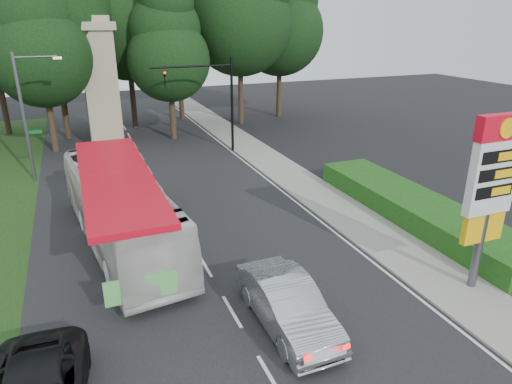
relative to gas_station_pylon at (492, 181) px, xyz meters
name	(u,v)px	position (x,y,z in m)	size (l,w,h in m)	color
road_surface	(181,224)	(-9.20, 10.01, -4.44)	(14.00, 80.00, 0.02)	black
sidewalk_right	(326,200)	(-0.70, 10.01, -4.39)	(3.00, 80.00, 0.12)	gray
hedge	(416,209)	(2.30, 6.01, -3.85)	(3.00, 14.00, 1.20)	#144512
gas_station_pylon	(492,181)	(0.00, 0.00, 0.00)	(2.10, 0.45, 6.85)	#59595E
traffic_signal_mast	(215,92)	(-3.52, 22.00, 0.22)	(6.10, 0.35, 7.20)	black
streetlight_signs	(27,112)	(-16.19, 20.01, -0.01)	(2.75, 0.98, 8.00)	#59595E
monument	(101,82)	(-11.20, 28.01, 0.66)	(3.00, 3.00, 10.05)	tan
tree_center_right	(124,3)	(-8.20, 33.01, 6.57)	(9.24, 9.24, 18.15)	#2D2116
tree_east_near	(176,20)	(-3.20, 35.01, 5.23)	(8.12, 8.12, 15.95)	#2D2116
tree_east_mid	(240,0)	(1.80, 31.01, 6.91)	(9.52, 9.52, 18.70)	#2D2116
tree_far_east	(280,12)	(6.80, 33.01, 5.90)	(8.68, 8.68, 17.05)	#2D2116
tree_monument_left	(37,35)	(-15.20, 27.01, 4.23)	(7.28, 7.28, 14.30)	#2D2116
tree_monument_right	(168,42)	(-5.70, 27.51, 3.56)	(6.72, 6.72, 13.20)	#2D2116
transit_bus	(120,210)	(-12.17, 8.90, -2.71)	(2.92, 12.46, 3.47)	white
sedan_silver	(287,304)	(-7.70, 0.58, -3.59)	(1.82, 5.21, 1.72)	#ACAEB4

